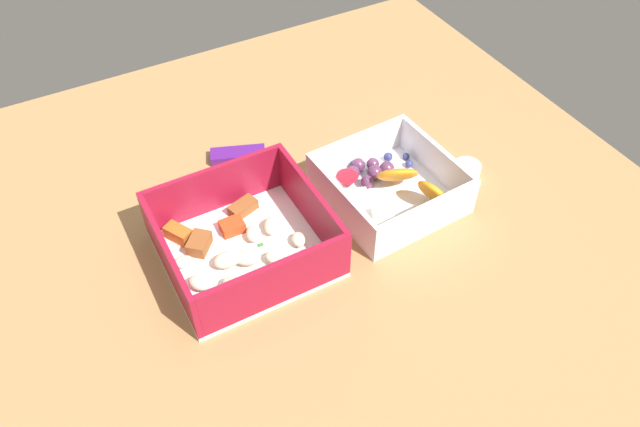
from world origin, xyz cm
name	(u,v)px	position (x,y,z in cm)	size (l,w,h in cm)	color
table_surface	(320,221)	(0.00, 0.00, 1.00)	(80.00, 80.00, 2.00)	#9E7547
pasta_container	(243,243)	(-10.30, -1.29, 4.12)	(17.35, 16.35, 6.74)	white
fruit_bowl	(388,187)	(8.63, -1.30, 3.86)	(15.30, 15.23, 5.43)	white
candy_bar	(238,155)	(-4.36, 14.00, 2.60)	(7.00, 2.40, 1.20)	#51197A
paper_cup_liner	(467,170)	(19.64, -2.56, 2.79)	(3.41, 3.41, 1.58)	white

